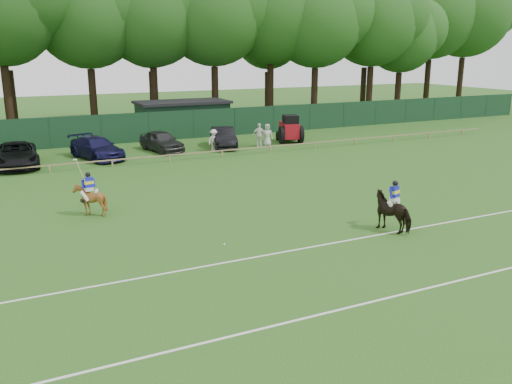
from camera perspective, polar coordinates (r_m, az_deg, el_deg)
ground at (r=22.28m, az=2.22°, el=-5.41°), size 160.00×160.00×0.00m
horse_dark at (r=24.38m, az=14.26°, el=-2.00°), size 1.52×2.17×1.67m
horse_chestnut at (r=26.93m, az=-17.08°, el=-0.78°), size 1.42×1.55×1.52m
suv_black at (r=39.80m, az=-23.92°, el=3.60°), size 2.83×5.92×1.63m
sedan_navy at (r=40.75m, az=-16.42°, el=4.46°), size 3.72×5.82×1.57m
hatch_grey at (r=42.64m, az=-9.91°, el=5.31°), size 2.80×4.97×1.59m
estate_black at (r=43.86m, az=-3.44°, el=5.77°), size 2.91×5.12×1.60m
spectator_left at (r=42.34m, az=-4.48°, el=5.47°), size 1.24×0.99×1.67m
spectator_mid at (r=43.93m, az=0.31°, el=6.01°), size 1.19×0.68×1.91m
spectator_right at (r=44.33m, az=1.20°, el=6.02°), size 1.03×0.85×1.80m
rider_dark at (r=24.18m, az=14.40°, el=-0.32°), size 0.92×0.54×1.41m
rider_chestnut at (r=26.74m, az=-17.20°, el=0.67°), size 0.95×0.54×2.05m
polo_ball at (r=22.04m, az=-3.35°, el=-5.54°), size 0.09×0.09×0.09m
pitch_lines at (r=19.49m, az=7.12°, el=-8.57°), size 60.00×5.10×0.01m
pitch_rail at (r=38.43m, az=-10.51°, el=3.71°), size 62.10×0.10×0.50m
perimeter_fence at (r=46.93m, az=-13.55°, el=6.54°), size 92.08×0.08×2.50m
utility_shed at (r=51.33m, az=-7.73°, el=7.82°), size 8.40×4.40×3.04m
tree_row at (r=55.26m, az=-13.29°, el=6.45°), size 96.00×12.00×21.00m
tractor at (r=46.15m, az=3.56°, el=6.60°), size 2.52×3.16×2.33m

